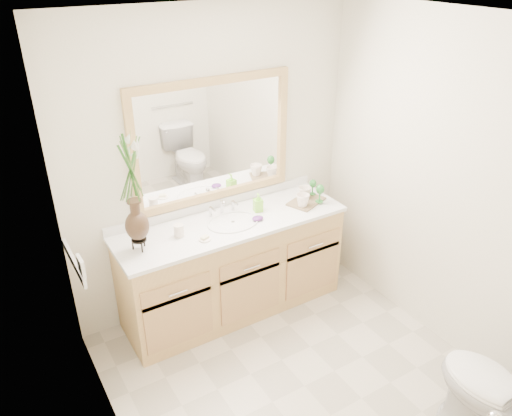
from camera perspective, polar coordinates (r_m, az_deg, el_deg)
floor at (r=3.71m, az=5.57°, el=-19.58°), size 2.60×2.60×0.00m
ceiling at (r=2.54m, az=8.17°, el=20.34°), size 2.40×2.60×0.02m
wall_back at (r=3.93m, az=-4.93°, el=4.92°), size 2.40×0.02×2.40m
wall_left at (r=2.51m, az=-16.19°, el=-10.78°), size 0.02×2.60×2.40m
wall_right at (r=3.73m, az=21.47°, el=1.70°), size 0.02×2.60×2.40m
vanity at (r=4.09m, az=-2.66°, el=-6.80°), size 1.80×0.55×0.80m
counter at (r=3.87m, az=-2.79°, el=-1.73°), size 1.84×0.57×0.03m
sink at (r=3.88m, az=-2.65°, el=-2.35°), size 0.38×0.34×0.23m
mirror at (r=3.84m, az=-4.91°, el=7.64°), size 1.32×0.04×0.97m
switch_plate at (r=3.25m, az=-19.35°, el=-6.29°), size 0.02×0.12×0.12m
toilet at (r=3.44m, az=25.78°, el=-18.87°), size 0.42×0.75×0.74m
flower_vase at (r=3.36m, az=-14.07°, el=3.21°), size 0.19×0.19×0.79m
tumbler at (r=3.69m, az=-8.81°, el=-2.55°), size 0.07×0.07×0.09m
soap_dish at (r=3.64m, az=-5.87°, el=-3.51°), size 0.09×0.09×0.03m
soap_bottle at (r=3.98m, az=0.24°, el=0.54°), size 0.07×0.08×0.14m
purple_dish at (r=3.87m, az=0.20°, el=-1.18°), size 0.11×0.10×0.03m
tray at (r=4.16m, az=5.75°, el=0.76°), size 0.36×0.30×0.02m
mug_left at (r=4.04m, az=5.35°, el=0.93°), size 0.12×0.12×0.11m
mug_right at (r=4.18m, az=5.59°, el=1.80°), size 0.14×0.14×0.11m
goblet_front at (r=4.11m, az=7.33°, el=2.02°), size 0.07×0.07×0.16m
goblet_back at (r=4.24m, az=6.51°, el=2.70°), size 0.06×0.06×0.14m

